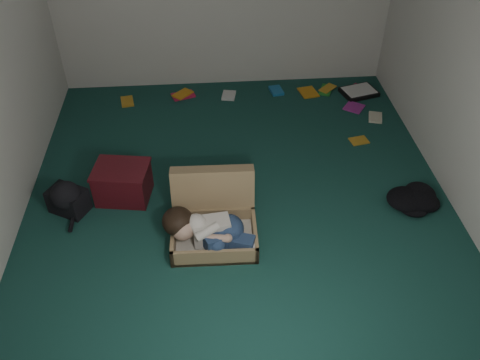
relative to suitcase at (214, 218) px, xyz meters
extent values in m
plane|color=#17423A|center=(0.25, 0.42, -0.16)|extent=(4.50, 4.50, 0.00)
plane|color=silver|center=(0.25, -1.83, 1.14)|extent=(4.50, 0.00, 4.50)
cube|color=#9F8157|center=(0.00, -0.15, -0.08)|extent=(0.75, 0.54, 0.17)
cube|color=beige|center=(0.00, -0.15, -0.12)|extent=(0.68, 0.48, 0.02)
cube|color=#9F8157|center=(0.01, 0.19, 0.10)|extent=(0.74, 0.24, 0.54)
cube|color=silver|center=(-0.03, -0.17, 0.02)|extent=(0.33, 0.21, 0.23)
sphere|color=tan|center=(-0.26, -0.19, 0.08)|extent=(0.20, 0.20, 0.20)
ellipsoid|color=black|center=(-0.30, -0.13, 0.11)|extent=(0.26, 0.28, 0.23)
ellipsoid|color=navy|center=(0.13, -0.16, 0.02)|extent=(0.24, 0.28, 0.23)
cube|color=navy|center=(0.05, -0.27, 0.01)|extent=(0.30, 0.22, 0.15)
cube|color=navy|center=(0.20, -0.29, -0.02)|extent=(0.28, 0.20, 0.11)
sphere|color=white|center=(0.30, -0.26, -0.04)|extent=(0.11, 0.11, 0.11)
sphere|color=white|center=(0.30, -0.33, -0.05)|extent=(0.10, 0.10, 0.10)
cylinder|color=tan|center=(0.02, -0.30, 0.06)|extent=(0.19, 0.07, 0.07)
cube|color=#490F15|center=(-0.83, 0.53, 0.00)|extent=(0.53, 0.44, 0.32)
cube|color=#490F15|center=(-0.83, 0.53, 0.17)|extent=(0.56, 0.47, 0.02)
cube|color=black|center=(1.90, 2.24, -0.14)|extent=(0.49, 0.42, 0.05)
cube|color=white|center=(1.90, 2.24, -0.11)|extent=(0.44, 0.37, 0.01)
cube|color=gold|center=(-0.97, 2.27, -0.15)|extent=(0.22, 0.16, 0.02)
cube|color=#C81A46|center=(-0.29, 2.36, -0.15)|extent=(0.27, 0.26, 0.02)
cube|color=silver|center=(0.28, 2.30, -0.15)|extent=(0.22, 0.26, 0.02)
cube|color=#1F6EA9|center=(0.88, 2.37, -0.15)|extent=(0.23, 0.26, 0.02)
cube|color=orange|center=(1.28, 2.31, -0.15)|extent=(0.27, 0.26, 0.02)
cube|color=#24852A|center=(1.51, 2.35, -0.15)|extent=(0.23, 0.18, 0.02)
cube|color=#A42990|center=(1.76, 1.92, -0.15)|extent=(0.27, 0.27, 0.02)
cube|color=beige|center=(1.95, 1.67, -0.15)|extent=(0.20, 0.25, 0.02)
cube|color=gold|center=(1.65, 1.24, -0.15)|extent=(0.24, 0.27, 0.02)
cube|color=#C81A46|center=(1.88, 2.36, -0.15)|extent=(0.27, 0.25, 0.02)
camera|label=1|loc=(-0.03, -3.18, 3.10)|focal=38.00mm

